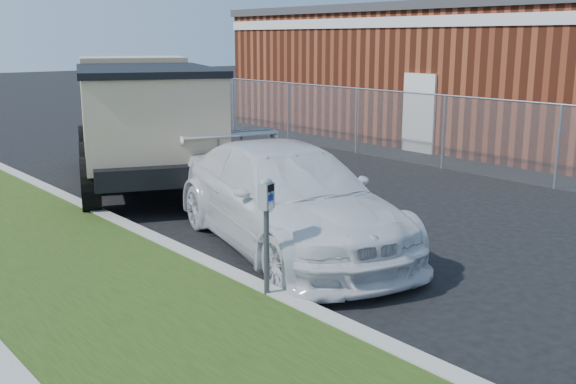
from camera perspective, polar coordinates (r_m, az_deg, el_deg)
ground at (r=10.17m, az=9.76°, el=-5.36°), size 120.00×120.00×0.00m
chainlink_fence at (r=18.93m, az=5.85°, el=7.09°), size 0.06×30.06×30.00m
brick_building at (r=24.07m, az=14.46°, el=10.05°), size 9.20×14.20×4.17m
parking_meter at (r=7.92m, az=-1.85°, el=-1.61°), size 0.23×0.19×1.43m
white_wagon at (r=10.30m, az=-0.31°, el=-0.46°), size 3.35×5.69×1.55m
dump_truck at (r=15.42m, az=-12.27°, el=6.52°), size 4.91×7.32×2.70m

